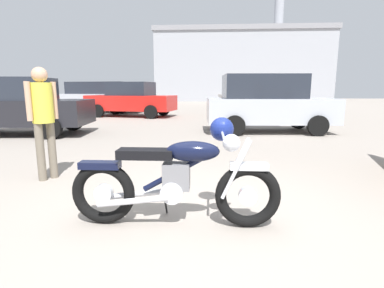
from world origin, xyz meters
name	(u,v)px	position (x,y,z in m)	size (l,w,h in m)	color
ground_plane	(196,218)	(0.00, 0.00, 0.00)	(80.00, 80.00, 0.00)	gray
vintage_motorcycle	(180,177)	(-0.15, -0.14, 0.49)	(2.08, 0.74, 1.07)	black
bystander	(43,112)	(-2.28, 1.31, 1.02)	(0.30, 0.40, 1.66)	#706656
blue_hatchback_right	(131,99)	(-3.51, 11.65, 0.84)	(4.46, 2.54, 1.67)	black
red_hatchback_near	(15,106)	(-5.51, 5.64, 0.84)	(4.31, 2.14, 1.67)	black
silver_sedan_mid	(267,103)	(2.05, 6.51, 0.92)	(3.95, 1.93, 1.78)	black
dark_sedan_left	(259,97)	(2.92, 12.91, 0.92)	(4.02, 2.07, 1.78)	black
pale_sedan_back	(103,96)	(-5.86, 14.36, 0.94)	(4.96, 2.66, 1.74)	black
industrial_building	(238,68)	(4.29, 35.71, 3.94)	(19.45, 13.98, 15.09)	#9EA0A8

